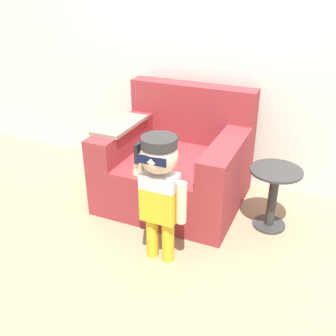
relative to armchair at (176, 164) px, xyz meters
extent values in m
plane|color=#998466|center=(0.11, -0.17, -0.33)|extent=(10.00, 10.00, 0.00)
cube|color=silver|center=(0.11, 0.58, 0.97)|extent=(10.00, 0.05, 2.60)
cube|color=maroon|center=(0.00, -0.05, -0.12)|extent=(1.14, 0.99, 0.43)
cube|color=maroon|center=(0.00, 0.35, 0.36)|extent=(1.14, 0.18, 0.52)
cube|color=maroon|center=(-0.46, -0.14, 0.21)|extent=(0.22, 0.81, 0.23)
cube|color=maroon|center=(0.47, -0.14, 0.21)|extent=(0.22, 0.81, 0.23)
cube|color=gray|center=(-0.46, -0.14, 0.35)|extent=(0.26, 0.55, 0.03)
cylinder|color=gold|center=(0.15, -0.81, -0.17)|extent=(0.09, 0.09, 0.33)
cylinder|color=gold|center=(0.27, -0.81, -0.17)|extent=(0.09, 0.09, 0.33)
cube|color=gold|center=(0.21, -0.81, 0.12)|extent=(0.24, 0.14, 0.24)
cube|color=silver|center=(0.21, -0.81, 0.29)|extent=(0.24, 0.14, 0.10)
sphere|color=beige|center=(0.21, -0.81, 0.47)|extent=(0.24, 0.24, 0.24)
cylinder|color=#2D2D2D|center=(0.21, -0.81, 0.56)|extent=(0.23, 0.23, 0.07)
cube|color=#2D2D2D|center=(0.21, -0.70, 0.54)|extent=(0.14, 0.11, 0.01)
cube|color=#0F1433|center=(0.21, -0.92, 0.48)|extent=(0.19, 0.01, 0.05)
cylinder|color=beige|center=(0.37, -0.81, 0.16)|extent=(0.07, 0.07, 0.29)
cylinder|color=beige|center=(0.07, -0.81, 0.39)|extent=(0.10, 0.07, 0.18)
cube|color=black|center=(0.07, -0.82, 0.47)|extent=(0.02, 0.07, 0.13)
cylinder|color=#333333|center=(0.85, -0.11, -0.32)|extent=(0.26, 0.26, 0.02)
cylinder|color=#333333|center=(0.85, -0.11, -0.09)|extent=(0.07, 0.07, 0.49)
cylinder|color=#333333|center=(0.85, -0.11, 0.16)|extent=(0.40, 0.40, 0.02)
camera|label=1|loc=(1.16, -2.83, 1.51)|focal=42.00mm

